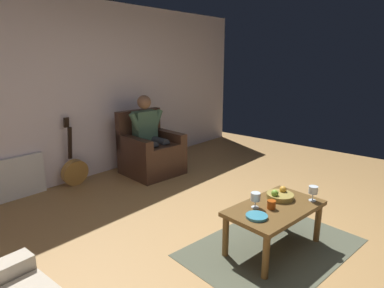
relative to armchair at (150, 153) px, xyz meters
The scene contains 13 objects.
ground_plane 2.50m from the armchair, 77.67° to the left, with size 7.51×7.51×0.00m, color #A97E49.
wall_back 1.28m from the armchair, 50.41° to the right, with size 6.66×0.06×2.61m, color white.
rug 2.63m from the armchair, 74.22° to the left, with size 1.66×1.14×0.01m, color #4F5340.
armchair is the anchor object (origin of this frame).
person_seated 0.33m from the armchair, 95.28° to the right, with size 0.64×0.57×1.23m.
coffee_table 2.61m from the armchair, 74.22° to the left, with size 1.02×0.66×0.44m.
guitar 1.16m from the armchair, 22.04° to the right, with size 0.38×0.21×0.98m.
radiator 1.87m from the armchair, 17.77° to the right, with size 0.65×0.06×0.55m, color white.
wine_glass_near 2.53m from the armchair, 70.29° to the left, with size 0.09×0.09×0.15m.
wine_glass_far 2.75m from the armchair, 82.55° to the left, with size 0.09×0.09×0.15m.
fruit_bowl 2.52m from the armchair, 78.23° to the left, with size 0.26×0.26×0.11m.
decorative_dish 2.70m from the armchair, 67.76° to the left, with size 0.19×0.19×0.02m, color teal.
candle_jar 2.62m from the armchair, 72.79° to the left, with size 0.08×0.08×0.08m, color #AB4510.
Camera 1 is at (2.83, 1.35, 1.77)m, focal length 30.82 mm.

